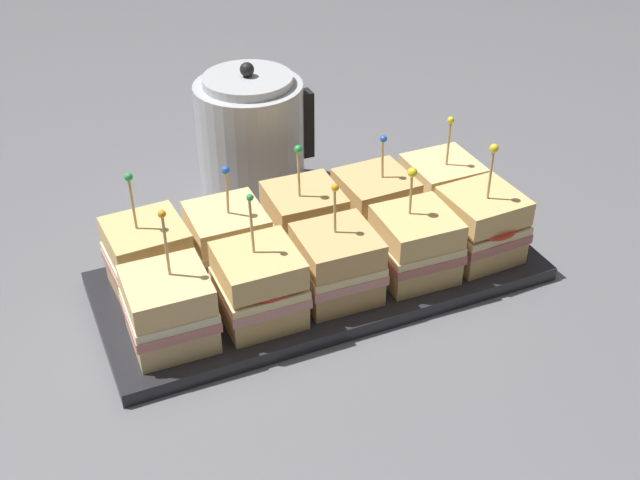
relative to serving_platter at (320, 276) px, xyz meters
The scene contains 13 objects.
ground_plane 0.01m from the serving_platter, ahead, with size 6.00×6.00×0.00m, color slate.
serving_platter is the anchor object (origin of this frame).
sandwich_front_far_left 0.22m from the serving_platter, 165.89° to the right, with size 0.09×0.09×0.17m.
sandwich_front_left 0.13m from the serving_platter, 151.62° to the right, with size 0.09×0.09×0.16m.
sandwich_front_center 0.07m from the serving_platter, 91.32° to the right, with size 0.10×0.10×0.15m.
sandwich_front_right 0.13m from the serving_platter, 26.08° to the right, with size 0.10×0.10×0.15m.
sandwich_front_far_right 0.21m from the serving_platter, 13.77° to the right, with size 0.10×0.10×0.16m.
sandwich_back_far_left 0.21m from the serving_platter, 165.72° to the left, with size 0.10×0.10×0.16m.
sandwich_back_left 0.13m from the serving_platter, 153.65° to the left, with size 0.09×0.09×0.15m.
sandwich_back_center 0.07m from the serving_platter, 93.22° to the left, with size 0.10×0.10×0.16m.
sandwich_back_right 0.13m from the serving_platter, 26.79° to the left, with size 0.10×0.10×0.14m.
sandwich_back_far_right 0.22m from the serving_platter, 14.01° to the left, with size 0.09×0.09×0.15m.
kettle_steel 0.26m from the serving_platter, 90.59° to the left, with size 0.18×0.15×0.20m.
Camera 1 is at (-0.33, -0.74, 0.62)m, focal length 45.00 mm.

